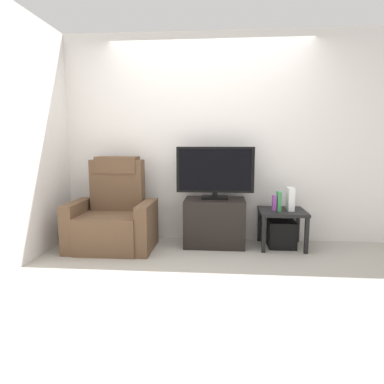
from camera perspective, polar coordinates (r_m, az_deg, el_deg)
name	(u,v)px	position (r m, az deg, el deg)	size (l,w,h in m)	color
ground_plane	(204,268)	(3.57, 2.01, -12.37)	(6.40, 6.40, 0.00)	#9E998E
wall_back	(209,138)	(4.48, 2.85, 8.75)	(6.40, 0.06, 2.60)	silver
wall_side	(17,137)	(3.92, -26.80, 7.98)	(0.06, 4.48, 2.60)	silver
tv_stand	(215,222)	(4.27, 3.73, -4.93)	(0.73, 0.50, 0.57)	black
television	(215,172)	(4.20, 3.81, 3.35)	(0.93, 0.20, 0.63)	black
recliner_armchair	(113,217)	(4.26, -12.74, -3.96)	(0.98, 0.78, 1.08)	brown
side_table	(282,216)	(4.30, 14.55, -3.82)	(0.54, 0.54, 0.45)	black
subwoofer_box	(281,234)	(4.35, 14.44, -6.67)	(0.32, 0.32, 0.32)	black
book_leftmost	(274,203)	(4.23, 13.33, -1.76)	(0.04, 0.10, 0.18)	purple
book_middle	(279,201)	(4.24, 14.04, -1.46)	(0.04, 0.14, 0.22)	#388C4C
game_console	(290,199)	(4.29, 15.81, -1.09)	(0.07, 0.20, 0.27)	white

